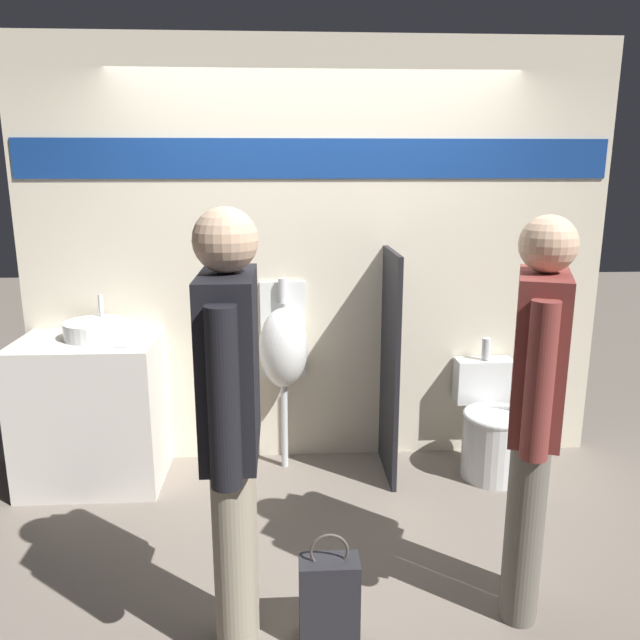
{
  "coord_description": "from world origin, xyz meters",
  "views": [
    {
      "loc": [
        -0.2,
        -3.39,
        1.92
      ],
      "look_at": [
        0.0,
        0.17,
        1.05
      ],
      "focal_mm": 35.0,
      "sensor_mm": 36.0,
      "label": 1
    }
  ],
  "objects": [
    {
      "name": "person_with_lanyard",
      "position": [
        -0.41,
        -1.17,
        0.99
      ],
      "size": [
        0.24,
        0.63,
        1.79
      ],
      "rotation": [
        0.0,
        0.0,
        1.57
      ],
      "color": "gray",
      "rests_on": "ground_plane"
    },
    {
      "name": "divider_near_counter",
      "position": [
        0.44,
        0.29,
        0.72
      ],
      "size": [
        0.03,
        0.55,
        1.44
      ],
      "color": "black",
      "rests_on": "ground_plane"
    },
    {
      "name": "sink_counter",
      "position": [
        -1.4,
        0.28,
        0.46
      ],
      "size": [
        0.84,
        0.58,
        0.92
      ],
      "color": "silver",
      "rests_on": "ground_plane"
    },
    {
      "name": "person_in_vest",
      "position": [
        0.83,
        -1.01,
        0.96
      ],
      "size": [
        0.34,
        0.58,
        1.75
      ],
      "rotation": [
        0.0,
        0.0,
        1.21
      ],
      "color": "#666056",
      "rests_on": "ground_plane"
    },
    {
      "name": "shopping_bag",
      "position": [
        -0.04,
        -1.17,
        0.19
      ],
      "size": [
        0.25,
        0.14,
        0.49
      ],
      "color": "#232328",
      "rests_on": "ground_plane"
    },
    {
      "name": "ground_plane",
      "position": [
        0.0,
        0.0,
        0.0
      ],
      "size": [
        16.0,
        16.0,
        0.0
      ],
      "primitive_type": "plane",
      "color": "#70665B"
    },
    {
      "name": "cell_phone",
      "position": [
        -1.15,
        0.16,
        0.92
      ],
      "size": [
        0.07,
        0.14,
        0.01
      ],
      "color": "#B7B7BC",
      "rests_on": "sink_counter"
    },
    {
      "name": "urinal_near_counter",
      "position": [
        -0.22,
        0.42,
        0.81
      ],
      "size": [
        0.31,
        0.32,
        1.24
      ],
      "color": "silver",
      "rests_on": "ground_plane"
    },
    {
      "name": "sink_basin",
      "position": [
        -1.35,
        0.34,
        0.97
      ],
      "size": [
        0.38,
        0.38,
        0.24
      ],
      "color": "silver",
      "rests_on": "sink_counter"
    },
    {
      "name": "toilet",
      "position": [
        1.11,
        0.25,
        0.29
      ],
      "size": [
        0.41,
        0.58,
        0.84
      ],
      "color": "silver",
      "rests_on": "ground_plane"
    },
    {
      "name": "display_wall",
      "position": [
        0.0,
        0.6,
        1.36
      ],
      "size": [
        3.74,
        0.07,
        2.7
      ],
      "color": "beige",
      "rests_on": "ground_plane"
    }
  ]
}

